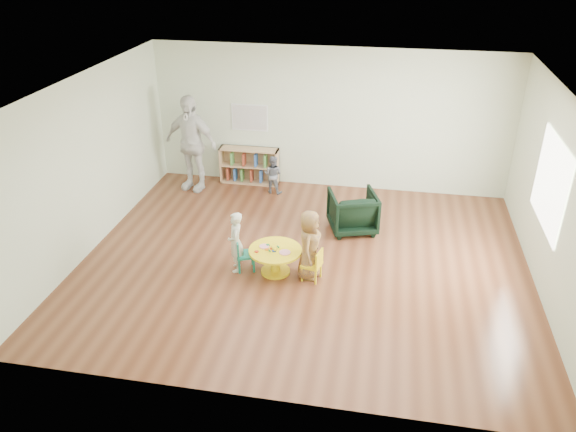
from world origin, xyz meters
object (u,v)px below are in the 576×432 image
(activity_table, at_px, (275,256))
(kid_chair_left, at_px, (243,254))
(child_right, at_px, (310,245))
(bookshelf, at_px, (249,166))
(adult_caretaker, at_px, (191,143))
(armchair, at_px, (353,211))
(child_left, at_px, (236,242))
(kid_chair_right, at_px, (314,264))
(toddler, at_px, (273,174))

(activity_table, bearing_deg, kid_chair_left, -179.18)
(activity_table, height_order, child_right, child_right)
(bookshelf, bearing_deg, adult_caretaker, -154.50)
(activity_table, distance_m, adult_caretaker, 3.65)
(activity_table, relative_size, child_right, 0.74)
(kid_chair_left, height_order, armchair, armchair)
(kid_chair_left, relative_size, child_left, 0.53)
(kid_chair_left, bearing_deg, child_right, 69.55)
(kid_chair_left, relative_size, armchair, 0.66)
(bookshelf, bearing_deg, armchair, -36.66)
(adult_caretaker, bearing_deg, bookshelf, 39.30)
(kid_chair_right, relative_size, armchair, 0.64)
(bookshelf, bearing_deg, child_right, -61.93)
(armchair, relative_size, child_right, 0.72)
(bookshelf, distance_m, child_right, 3.73)
(armchair, xyz_separation_m, adult_caretaker, (-3.31, 1.20, 0.60))
(child_left, height_order, adult_caretaker, adult_caretaker)
(armchair, distance_m, child_left, 2.31)
(kid_chair_left, height_order, bookshelf, bookshelf)
(armchair, xyz_separation_m, child_left, (-1.65, -1.61, 0.13))
(kid_chair_left, xyz_separation_m, toddler, (-0.13, 2.86, 0.11))
(activity_table, bearing_deg, toddler, 102.56)
(activity_table, distance_m, child_right, 0.59)
(activity_table, height_order, armchair, armchair)
(child_left, height_order, toddler, child_left)
(toddler, bearing_deg, kid_chair_right, 122.49)
(toddler, height_order, adult_caretaker, adult_caretaker)
(kid_chair_right, bearing_deg, toddler, 35.92)
(bookshelf, bearing_deg, kid_chair_left, -77.58)
(kid_chair_left, xyz_separation_m, adult_caretaker, (-1.76, 2.78, 0.68))
(bookshelf, relative_size, adult_caretaker, 0.62)
(child_left, xyz_separation_m, adult_caretaker, (-1.66, 2.80, 0.47))
(kid_chair_left, bearing_deg, adult_caretaker, -167.58)
(armchair, bearing_deg, activity_table, 38.38)
(activity_table, distance_m, child_left, 0.64)
(kid_chair_right, bearing_deg, adult_caretaker, 58.09)
(kid_chair_right, height_order, armchair, armchair)
(child_left, bearing_deg, armchair, 120.45)
(child_right, bearing_deg, kid_chair_right, -129.51)
(kid_chair_right, bearing_deg, kid_chair_left, 98.56)
(kid_chair_left, relative_size, kid_chair_right, 1.03)
(kid_chair_left, bearing_deg, toddler, 162.71)
(kid_chair_right, bearing_deg, bookshelf, 41.65)
(kid_chair_right, distance_m, adult_caretaker, 4.12)
(kid_chair_right, height_order, child_right, child_right)
(kid_chair_right, relative_size, bookshelf, 0.42)
(armchair, xyz_separation_m, toddler, (-1.68, 1.28, 0.03))
(child_right, height_order, adult_caretaker, adult_caretaker)
(armchair, bearing_deg, toddler, -55.33)
(kid_chair_left, relative_size, child_right, 0.47)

